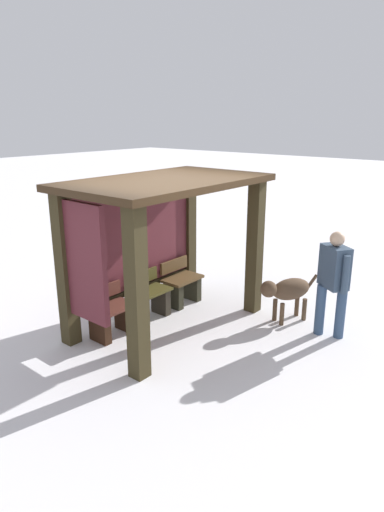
{
  "coord_description": "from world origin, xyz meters",
  "views": [
    {
      "loc": [
        -4.64,
        -4.3,
        3.06
      ],
      "look_at": [
        -0.13,
        -0.57,
        1.25
      ],
      "focal_mm": 31.7,
      "sensor_mm": 36.0,
      "label": 1
    }
  ],
  "objects_px": {
    "bus_shelter": "(153,224)",
    "bench_left_inside": "(112,316)",
    "bench_right_inside": "(182,286)",
    "person_walking": "(334,277)",
    "dog": "(287,291)",
    "bench_center_inside": "(149,300)"
  },
  "relations": [
    {
      "from": "bus_shelter",
      "to": "bench_left_inside",
      "type": "distance_m",
      "value": 1.46
    },
    {
      "from": "bench_right_inside",
      "to": "person_walking",
      "type": "distance_m",
      "value": 2.55
    },
    {
      "from": "bus_shelter",
      "to": "bench_right_inside",
      "type": "bearing_deg",
      "value": 14.16
    },
    {
      "from": "person_walking",
      "to": "dog",
      "type": "height_order",
      "value": "person_walking"
    },
    {
      "from": "bench_center_inside",
      "to": "person_walking",
      "type": "height_order",
      "value": "person_walking"
    },
    {
      "from": "bench_center_inside",
      "to": "bench_right_inside",
      "type": "height_order",
      "value": "same"
    },
    {
      "from": "bench_right_inside",
      "to": "person_walking",
      "type": "height_order",
      "value": "person_walking"
    },
    {
      "from": "bus_shelter",
      "to": "bench_center_inside",
      "type": "xyz_separation_m",
      "value": [
        0.1,
        0.22,
        -1.26
      ]
    },
    {
      "from": "bench_left_inside",
      "to": "bench_center_inside",
      "type": "bearing_deg",
      "value": -0.08
    },
    {
      "from": "bus_shelter",
      "to": "bench_center_inside",
      "type": "bearing_deg",
      "value": 66.15
    },
    {
      "from": "bus_shelter",
      "to": "bench_right_inside",
      "type": "height_order",
      "value": "bus_shelter"
    },
    {
      "from": "bench_center_inside",
      "to": "bus_shelter",
      "type": "bearing_deg",
      "value": -113.85
    },
    {
      "from": "bench_left_inside",
      "to": "dog",
      "type": "relative_size",
      "value": 0.76
    },
    {
      "from": "bench_right_inside",
      "to": "person_walking",
      "type": "bearing_deg",
      "value": -79.43
    },
    {
      "from": "bench_center_inside",
      "to": "bench_right_inside",
      "type": "xyz_separation_m",
      "value": [
        0.77,
        -0.0,
        0.0
      ]
    },
    {
      "from": "bus_shelter",
      "to": "bench_right_inside",
      "type": "distance_m",
      "value": 1.55
    },
    {
      "from": "bench_right_inside",
      "to": "dog",
      "type": "bearing_deg",
      "value": -74.03
    },
    {
      "from": "bench_center_inside",
      "to": "bench_right_inside",
      "type": "relative_size",
      "value": 1.0
    },
    {
      "from": "bus_shelter",
      "to": "person_walking",
      "type": "bearing_deg",
      "value": -59.09
    },
    {
      "from": "bus_shelter",
      "to": "bench_right_inside",
      "type": "relative_size",
      "value": 3.96
    },
    {
      "from": "bus_shelter",
      "to": "dog",
      "type": "bearing_deg",
      "value": -47.68
    },
    {
      "from": "bench_left_inside",
      "to": "bench_center_inside",
      "type": "relative_size",
      "value": 0.98
    }
  ]
}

